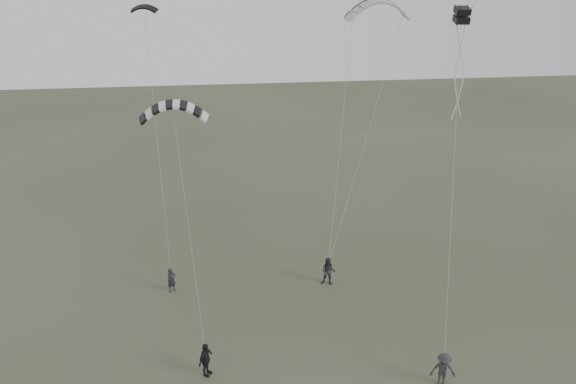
{
  "coord_description": "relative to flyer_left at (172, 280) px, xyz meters",
  "views": [
    {
      "loc": [
        -2.53,
        -24.24,
        19.37
      ],
      "look_at": [
        1.14,
        5.01,
        7.11
      ],
      "focal_mm": 35.0,
      "sensor_mm": 36.0,
      "label": 1
    }
  ],
  "objects": [
    {
      "name": "flyer_far",
      "position": [
        13.65,
        -10.31,
        0.15
      ],
      "size": [
        1.34,
        0.94,
        1.89
      ],
      "primitive_type": "imported",
      "rotation": [
        0.0,
        0.0,
        -0.21
      ],
      "color": "#26262B",
      "rests_on": "ground"
    },
    {
      "name": "ground",
      "position": [
        6.0,
        -6.73,
        -0.79
      ],
      "size": [
        140.0,
        140.0,
        0.0
      ],
      "primitive_type": "plane",
      "color": "#323C28",
      "rests_on": "ground"
    },
    {
      "name": "flyer_right",
      "position": [
        9.91,
        -0.43,
        0.14
      ],
      "size": [
        1.09,
        0.96,
        1.86
      ],
      "primitive_type": "imported",
      "rotation": [
        0.0,
        0.0,
        -0.33
      ],
      "color": "#26272C",
      "rests_on": "ground"
    },
    {
      "name": "kite_striped",
      "position": [
        1.24,
        -3.68,
        12.05
      ],
      "size": [
        3.33,
        1.18,
        1.43
      ],
      "primitive_type": null,
      "rotation": [
        0.24,
        0.0,
        0.02
      ],
      "color": "black",
      "rests_on": "flyer_center"
    },
    {
      "name": "kite_box",
      "position": [
        16.18,
        -2.04,
        15.9
      ],
      "size": [
        0.8,
        0.94,
        0.9
      ],
      "primitive_type": null,
      "rotation": [
        0.23,
        0.0,
        -0.08
      ],
      "color": "black",
      "rests_on": "flyer_far"
    },
    {
      "name": "kite_dark_small",
      "position": [
        -0.5,
        3.15,
        16.09
      ],
      "size": [
        1.61,
        0.96,
        0.63
      ],
      "primitive_type": null,
      "rotation": [
        0.37,
        0.0,
        -0.25
      ],
      "color": "black",
      "rests_on": "flyer_left"
    },
    {
      "name": "flyer_left",
      "position": [
        0.0,
        0.0,
        0.0
      ],
      "size": [
        0.69,
        0.64,
        1.58
      ],
      "primitive_type": "imported",
      "rotation": [
        0.0,
        0.0,
        0.59
      ],
      "color": "black",
      "rests_on": "ground"
    },
    {
      "name": "flyer_center",
      "position": [
        2.21,
        -8.07,
        0.14
      ],
      "size": [
        0.97,
        1.16,
        1.86
      ],
      "primitive_type": "imported",
      "rotation": [
        0.0,
        0.0,
        1.0
      ],
      "color": "black",
      "rests_on": "ground"
    },
    {
      "name": "kite_pale_large",
      "position": [
        14.45,
        7.6,
        15.97
      ],
      "size": [
        4.59,
        1.74,
        1.96
      ],
      "primitive_type": null,
      "rotation": [
        0.18,
        0.0,
        0.09
      ],
      "color": "#A4A6A9",
      "rests_on": "flyer_right"
    }
  ]
}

